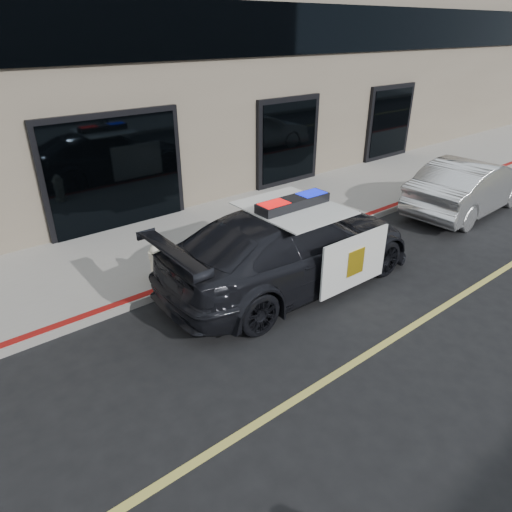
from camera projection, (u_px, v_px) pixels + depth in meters
ground at (372, 352)px, 7.14m from camera, size 120.00×120.00×0.00m
sidewalk_n at (194, 239)px, 10.76m from camera, size 60.00×3.50×0.15m
police_car at (292, 246)px, 8.73m from camera, size 2.56×5.47×1.77m
silver_sedan at (470, 186)px, 12.28m from camera, size 1.97×4.56×1.45m
fire_hydrant at (157, 263)px, 8.76m from camera, size 0.34×0.47×0.74m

